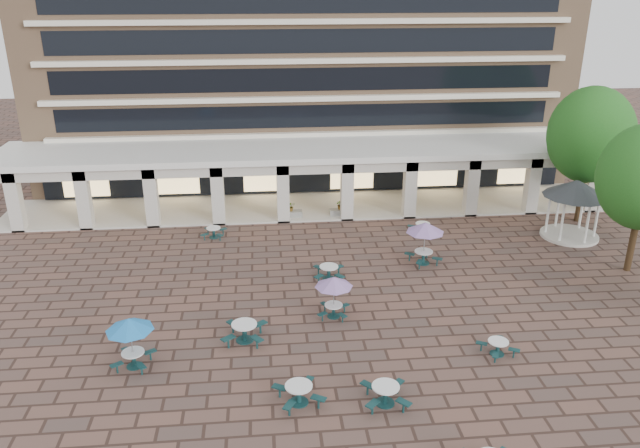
# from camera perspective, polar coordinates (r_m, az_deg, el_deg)

# --- Properties ---
(ground) EXTENTS (120.00, 120.00, 0.00)m
(ground) POSITION_cam_1_polar(r_m,az_deg,el_deg) (30.51, 1.65, -8.12)
(ground) COLOR brown
(ground) RESTS_ON ground
(apartment_building) EXTENTS (40.00, 15.50, 25.20)m
(apartment_building) POSITION_cam_1_polar(r_m,az_deg,el_deg) (51.87, -1.84, 18.92)
(apartment_building) COLOR tan
(apartment_building) RESTS_ON ground
(retail_arcade) EXTENTS (42.00, 6.60, 4.40)m
(retail_arcade) POSITION_cam_1_polar(r_m,az_deg,el_deg) (42.94, -0.74, 5.28)
(retail_arcade) COLOR white
(retail_arcade) RESTS_ON ground
(picnic_table_2) EXTENTS (1.82, 1.82, 0.80)m
(picnic_table_2) POSITION_cam_1_polar(r_m,az_deg,el_deg) (24.63, 6.00, -15.11)
(picnic_table_2) COLOR #153E40
(picnic_table_2) RESTS_ON ground
(picnic_table_4) EXTENTS (1.98, 1.98, 2.28)m
(picnic_table_4) POSITION_cam_1_polar(r_m,az_deg,el_deg) (26.83, -17.03, -8.93)
(picnic_table_4) COLOR #153E40
(picnic_table_4) RESTS_ON ground
(picnic_table_5) EXTENTS (2.08, 2.08, 0.80)m
(picnic_table_5) POSITION_cam_1_polar(r_m,az_deg,el_deg) (24.55, -1.95, -15.12)
(picnic_table_5) COLOR #153E40
(picnic_table_5) RESTS_ON ground
(picnic_table_6) EXTENTS (1.82, 1.82, 2.10)m
(picnic_table_6) POSITION_cam_1_polar(r_m,az_deg,el_deg) (29.35, 1.27, -5.45)
(picnic_table_6) COLOR #153E40
(picnic_table_6) RESTS_ON ground
(picnic_table_7) EXTENTS (1.75, 1.75, 0.66)m
(picnic_table_7) POSITION_cam_1_polar(r_m,az_deg,el_deg) (28.33, 15.95, -10.70)
(picnic_table_7) COLOR #153E40
(picnic_table_7) RESTS_ON ground
(picnic_table_8) EXTENTS (2.10, 2.10, 0.86)m
(picnic_table_8) POSITION_cam_1_polar(r_m,az_deg,el_deg) (28.34, -6.92, -9.64)
(picnic_table_8) COLOR #153E40
(picnic_table_8) RESTS_ON ground
(picnic_table_9) EXTENTS (1.79, 1.79, 0.76)m
(picnic_table_9) POSITION_cam_1_polar(r_m,az_deg,el_deg) (33.50, 0.82, -4.35)
(picnic_table_9) COLOR #153E40
(picnic_table_9) RESTS_ON ground
(picnic_table_11) EXTENTS (2.15, 2.15, 2.48)m
(picnic_table_11) POSITION_cam_1_polar(r_m,az_deg,el_deg) (35.08, 9.60, -0.45)
(picnic_table_11) COLOR #153E40
(picnic_table_11) RESTS_ON ground
(picnic_table_12) EXTENTS (1.63, 1.63, 0.66)m
(picnic_table_12) POSITION_cam_1_polar(r_m,az_deg,el_deg) (39.27, -9.70, -0.69)
(picnic_table_12) COLOR #153E40
(picnic_table_12) RESTS_ON ground
(picnic_table_13) EXTENTS (1.82, 1.82, 0.69)m
(picnic_table_13) POSITION_cam_1_polar(r_m,az_deg,el_deg) (39.86, 9.36, -0.30)
(picnic_table_13) COLOR #153E40
(picnic_table_13) RESTS_ON ground
(gazebo) EXTENTS (3.94, 3.94, 3.66)m
(gazebo) POSITION_cam_1_polar(r_m,az_deg,el_deg) (41.09, 22.32, 2.48)
(gazebo) COLOR beige
(gazebo) RESTS_ON ground
(tree_east_c) EXTENTS (5.35, 5.35, 8.90)m
(tree_east_c) POSITION_cam_1_polar(r_m,az_deg,el_deg) (43.26, 23.51, 7.46)
(tree_east_c) COLOR #3E2A18
(tree_east_c) RESTS_ON ground
(planter_left) EXTENTS (1.50, 0.60, 1.15)m
(planter_left) POSITION_cam_1_polar(r_m,az_deg,el_deg) (41.87, -2.68, 1.10)
(planter_left) COLOR gray
(planter_left) RESTS_ON ground
(planter_right) EXTENTS (1.50, 0.65, 1.21)m
(planter_right) POSITION_cam_1_polar(r_m,az_deg,el_deg) (42.13, 1.91, 1.31)
(planter_right) COLOR gray
(planter_right) RESTS_ON ground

